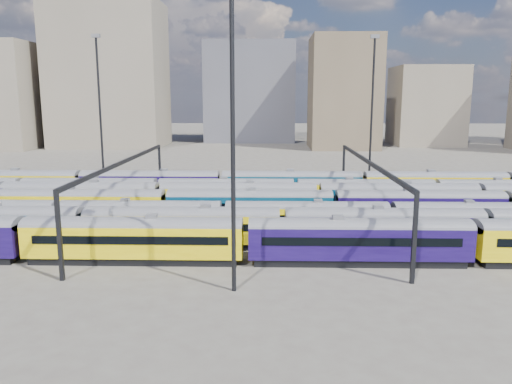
{
  "coord_description": "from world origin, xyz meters",
  "views": [
    {
      "loc": [
        -2.27,
        -60.51,
        15.52
      ],
      "look_at": [
        -3.87,
        5.58,
        3.0
      ],
      "focal_mm": 35.0,
      "sensor_mm": 36.0,
      "label": 1
    }
  ],
  "objects_px": {
    "rake_2": "(223,214)",
    "mast_2": "(233,118)",
    "rake_0": "(359,236)",
    "rake_1": "(282,223)"
  },
  "relations": [
    {
      "from": "rake_2",
      "to": "mast_2",
      "type": "distance_m",
      "value": 20.67
    },
    {
      "from": "rake_2",
      "to": "mast_2",
      "type": "relative_size",
      "value": 4.44
    },
    {
      "from": "rake_1",
      "to": "mast_2",
      "type": "relative_size",
      "value": 4.87
    },
    {
      "from": "rake_1",
      "to": "rake_2",
      "type": "distance_m",
      "value": 8.28
    },
    {
      "from": "rake_1",
      "to": "rake_2",
      "type": "bearing_deg",
      "value": 142.84
    },
    {
      "from": "rake_0",
      "to": "rake_1",
      "type": "distance_m",
      "value": 8.66
    },
    {
      "from": "rake_0",
      "to": "mast_2",
      "type": "relative_size",
      "value": 5.81
    },
    {
      "from": "rake_1",
      "to": "rake_2",
      "type": "relative_size",
      "value": 1.1
    },
    {
      "from": "rake_2",
      "to": "mast_2",
      "type": "xyz_separation_m",
      "value": [
        2.36,
        -17.0,
        11.52
      ]
    },
    {
      "from": "rake_0",
      "to": "mast_2",
      "type": "distance_m",
      "value": 17.41
    }
  ]
}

